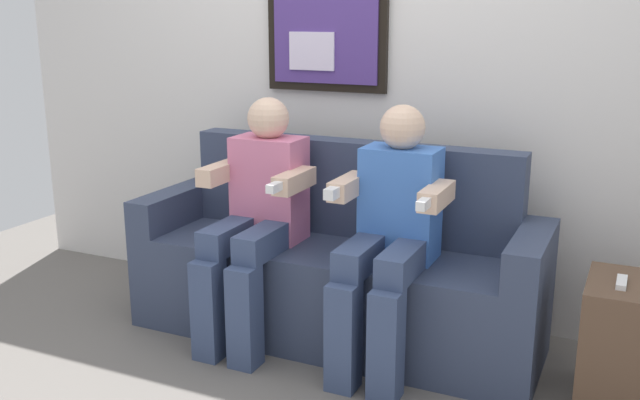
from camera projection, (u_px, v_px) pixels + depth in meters
ground_plane at (305, 364)px, 3.09m from camera, size 5.57×5.57×0.00m
back_wall_assembly at (372, 50)px, 3.43m from camera, size 4.28×0.10×2.60m
couch at (336, 272)px, 3.30m from camera, size 1.88×0.58×0.90m
person_on_left at (257, 212)px, 3.20m from camera, size 0.46×0.56×1.11m
person_on_right at (390, 230)px, 2.95m from camera, size 0.46×0.56×1.11m
side_table_right at (637, 347)px, 2.69m from camera, size 0.40×0.40×0.50m
spare_remote_on_table at (622, 282)px, 2.63m from camera, size 0.04×0.13×0.02m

